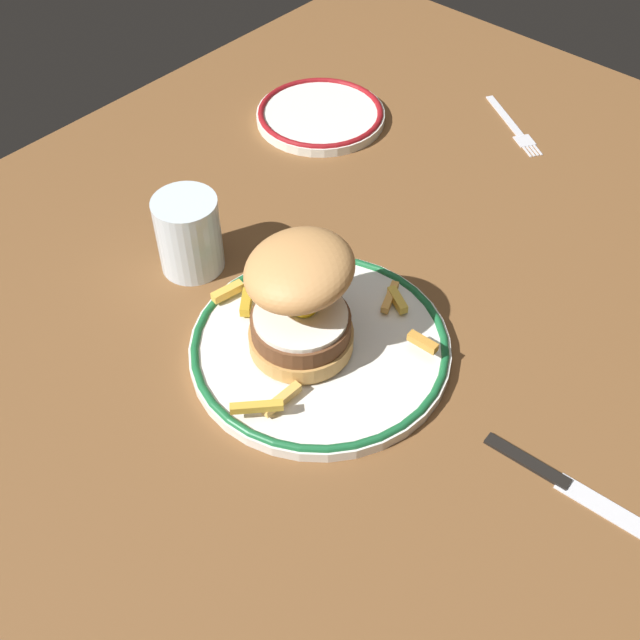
# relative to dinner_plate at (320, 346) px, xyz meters

# --- Properties ---
(ground_plane) EXTENTS (1.34, 1.10, 0.04)m
(ground_plane) POSITION_rel_dinner_plate_xyz_m (0.01, -0.04, -0.03)
(ground_plane) COLOR brown
(dinner_plate) EXTENTS (0.26, 0.26, 0.02)m
(dinner_plate) POSITION_rel_dinner_plate_xyz_m (0.00, 0.00, 0.00)
(dinner_plate) COLOR white
(dinner_plate) RESTS_ON ground_plane
(burger) EXTENTS (0.15, 0.15, 0.12)m
(burger) POSITION_rel_dinner_plate_xyz_m (-0.01, 0.02, 0.06)
(burger) COLOR tan
(burger) RESTS_ON dinner_plate
(fries_pile) EXTENTS (0.23, 0.22, 0.02)m
(fries_pile) POSITION_rel_dinner_plate_xyz_m (0.00, 0.02, 0.01)
(fries_pile) COLOR gold
(fries_pile) RESTS_ON dinner_plate
(water_glass) EXTENTS (0.07, 0.07, 0.09)m
(water_glass) POSITION_rel_dinner_plate_xyz_m (0.00, 0.19, 0.03)
(water_glass) COLOR silver
(water_glass) RESTS_ON ground_plane
(side_plate) EXTENTS (0.17, 0.17, 0.02)m
(side_plate) POSITION_rel_dinner_plate_xyz_m (0.30, 0.27, -0.00)
(side_plate) COLOR white
(side_plate) RESTS_ON ground_plane
(fork) EXTENTS (0.09, 0.13, 0.00)m
(fork) POSITION_rel_dinner_plate_xyz_m (0.46, 0.07, -0.01)
(fork) COLOR silver
(fork) RESTS_ON ground_plane
(knife) EXTENTS (0.03, 0.18, 0.01)m
(knife) POSITION_rel_dinner_plate_xyz_m (0.03, -0.25, -0.01)
(knife) COLOR black
(knife) RESTS_ON ground_plane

